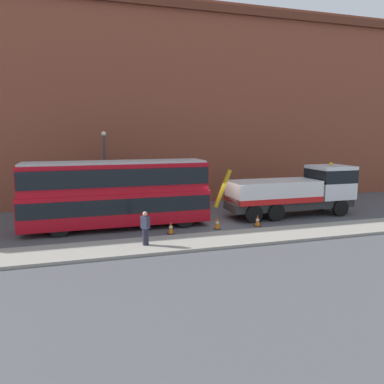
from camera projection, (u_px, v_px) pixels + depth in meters
name	position (u px, v px, depth m)	size (l,w,h in m)	color
ground_plane	(218.00, 221.00, 24.11)	(120.00, 120.00, 0.00)	#4C4C51
near_kerb	(245.00, 237.00, 20.13)	(60.00, 2.80, 0.15)	gray
building_facade	(185.00, 104.00, 30.09)	(60.00, 1.50, 16.00)	brown
recovery_tow_truck	(296.00, 191.00, 25.65)	(10.15, 2.69, 3.67)	#2D2D2D
double_decker_bus	(117.00, 192.00, 22.09)	(11.06, 2.61, 4.06)	#B70C19
pedestrian_onlooker	(145.00, 229.00, 18.39)	(0.45, 0.47, 1.71)	#232333
traffic_cone_near_bus	(171.00, 228.00, 21.09)	(0.36, 0.36, 0.72)	orange
traffic_cone_midway	(217.00, 223.00, 22.16)	(0.36, 0.36, 0.72)	orange
traffic_cone_near_truck	(258.00, 221.00, 22.83)	(0.36, 0.36, 0.72)	orange
street_lamp	(105.00, 164.00, 26.82)	(0.36, 0.36, 5.83)	#38383D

